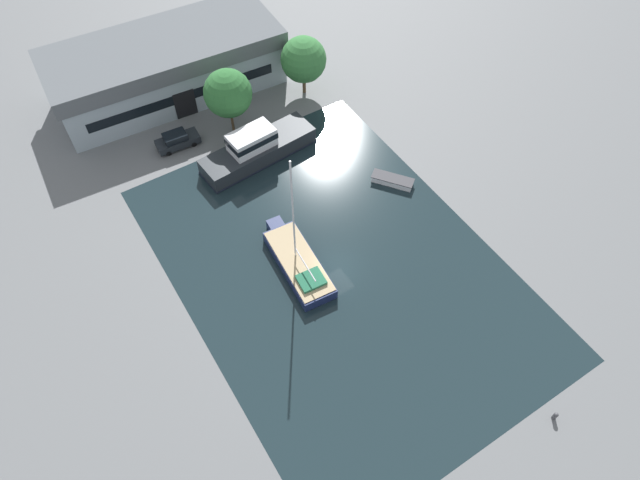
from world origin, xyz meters
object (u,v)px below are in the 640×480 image
object	(u,v)px
quay_tree_near_building	(228,93)
quay_tree_by_water	(303,60)
parked_car	(177,140)
small_dinghy	(392,180)
motor_cruiser	(257,148)
sailboat_moored	(298,262)
warehouse_building	(166,66)

from	to	relation	value
quay_tree_near_building	quay_tree_by_water	xyz separation A→B (m)	(9.91, 1.38, -0.57)
parked_car	small_dinghy	size ratio (longest dim) A/B	1.11
motor_cruiser	sailboat_moored	bearing A→B (deg)	161.04
warehouse_building	quay_tree_by_water	world-z (taller)	quay_tree_by_water
quay_tree_by_water	small_dinghy	distance (m)	17.44
quay_tree_near_building	motor_cruiser	xyz separation A→B (m)	(0.16, -5.20, -3.58)
quay_tree_by_water	parked_car	bearing A→B (deg)	-178.14
parked_car	sailboat_moored	xyz separation A→B (m)	(2.79, -20.14, -0.21)
quay_tree_by_water	parked_car	xyz separation A→B (m)	(-16.04, -0.52, -3.52)
sailboat_moored	small_dinghy	world-z (taller)	sailboat_moored
parked_car	quay_tree_near_building	bearing A→B (deg)	85.64
warehouse_building	small_dinghy	world-z (taller)	warehouse_building
quay_tree_near_building	small_dinghy	bearing A→B (deg)	-57.40
warehouse_building	quay_tree_near_building	world-z (taller)	quay_tree_near_building
warehouse_building	parked_car	size ratio (longest dim) A/B	5.62
parked_car	motor_cruiser	world-z (taller)	motor_cruiser
quay_tree_near_building	quay_tree_by_water	size ratio (longest dim) A/B	1.08
sailboat_moored	motor_cruiser	world-z (taller)	sailboat_moored
warehouse_building	sailboat_moored	distance (m)	29.23
quay_tree_by_water	sailboat_moored	distance (m)	24.82
warehouse_building	sailboat_moored	bearing A→B (deg)	-87.40
parked_car	small_dinghy	bearing A→B (deg)	48.01
warehouse_building	quay_tree_by_water	bearing A→B (deg)	-29.94
sailboat_moored	motor_cruiser	size ratio (longest dim) A/B	1.02
motor_cruiser	small_dinghy	distance (m)	14.31
warehouse_building	small_dinghy	xyz separation A→B (m)	(12.92, -25.41, -2.95)
small_dinghy	warehouse_building	bearing A→B (deg)	79.86
quay_tree_near_building	parked_car	size ratio (longest dim) A/B	1.61
parked_car	small_dinghy	world-z (taller)	parked_car
sailboat_moored	quay_tree_by_water	bearing A→B (deg)	62.13
quay_tree_by_water	small_dinghy	world-z (taller)	quay_tree_by_water
quay_tree_near_building	small_dinghy	size ratio (longest dim) A/B	1.79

